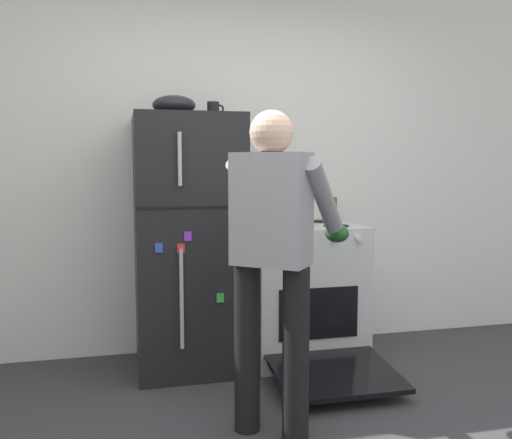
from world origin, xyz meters
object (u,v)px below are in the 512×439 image
Objects in this scene: person_cook at (274,244)px; pepper_mill at (334,209)px; refrigerator at (188,243)px; red_pot at (283,216)px; stove_range at (304,293)px; coffee_mug at (214,109)px; mixing_bowl at (174,105)px.

person_cook reaches higher than pepper_mill.
refrigerator is 9.90× the size of pepper_mill.
refrigerator reaches higher than red_pot.
red_pot is at bearing 71.13° from person_cook.
red_pot is (0.63, -0.05, 0.17)m from refrigerator.
stove_range is at bearing -1.28° from refrigerator.
red_pot is 0.84m from coffee_mug.
coffee_mug is (0.18, 0.05, 0.88)m from refrigerator.
mixing_bowl is at bearing -170.34° from pepper_mill.
mixing_bowl reaches higher than stove_range.
person_cook is at bearing -73.20° from refrigerator.
stove_range is 3.66× the size of red_pot.
mixing_bowl is at bearing 178.81° from stove_range.
mixing_bowl is (-0.08, 0.00, 0.89)m from refrigerator.
stove_range is at bearing 11.27° from red_pot.
red_pot is at bearing -4.00° from mixing_bowl.
pepper_mill is (0.30, 0.22, 0.56)m from stove_range.
coffee_mug is 1.15m from pepper_mill.
mixing_bowl is at bearing -169.22° from coffee_mug.
stove_range is 4.50× the size of mixing_bowl.
person_cook is at bearing -116.18° from stove_range.
person_cook is at bearing -83.39° from coffee_mug.
stove_range is 0.68m from pepper_mill.
coffee_mug is (-0.61, 0.07, 1.25)m from stove_range.
refrigerator is at bearing -169.63° from pepper_mill.
coffee_mug is (-0.12, 1.06, 0.75)m from person_cook.
refrigerator is at bearing 175.53° from red_pot.
coffee_mug is 0.67× the size of pepper_mill.
red_pot is (0.33, 0.96, 0.04)m from person_cook.
red_pot is 1.23× the size of mixing_bowl.
refrigerator is 1.34× the size of stove_range.
coffee_mug is at bearing 10.78° from mixing_bowl.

